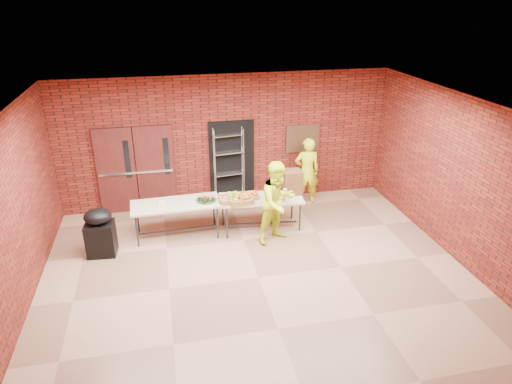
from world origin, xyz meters
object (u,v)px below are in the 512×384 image
at_px(covered_grill, 100,232).
at_px(volunteer_man, 278,202).
at_px(table_right, 261,200).
at_px(coffee_dispenser, 292,182).
at_px(volunteer_woman, 307,171).
at_px(wire_rack, 229,167).
at_px(table_left, 176,206).

distance_m(covered_grill, volunteer_man, 3.66).
height_order(table_right, volunteer_man, volunteer_man).
distance_m(coffee_dispenser, volunteer_woman, 1.22).
bearing_deg(table_right, coffee_dispenser, 13.94).
relative_size(wire_rack, volunteer_woman, 1.15).
xyz_separation_m(wire_rack, covered_grill, (-2.93, -1.81, -0.48)).
relative_size(table_right, covered_grill, 1.89).
relative_size(wire_rack, table_left, 1.02).
height_order(coffee_dispenser, volunteer_man, volunteer_man).
bearing_deg(table_left, coffee_dispenser, -1.48).
bearing_deg(volunteer_woman, coffee_dispenser, 61.53).
distance_m(table_right, volunteer_woman, 1.79).
relative_size(volunteer_woman, volunteer_man, 0.96).
bearing_deg(table_right, table_left, -176.00).
bearing_deg(wire_rack, table_right, -79.27).
xyz_separation_m(table_right, volunteer_man, (0.23, -0.57, 0.20)).
xyz_separation_m(table_right, covered_grill, (-3.40, -0.38, -0.19)).
bearing_deg(wire_rack, coffee_dispenser, -55.59).
xyz_separation_m(covered_grill, volunteer_woman, (4.81, 1.47, 0.35)).
height_order(wire_rack, table_left, wire_rack).
xyz_separation_m(wire_rack, volunteer_woman, (1.89, -0.34, -0.13)).
height_order(coffee_dispenser, covered_grill, coffee_dispenser).
height_order(covered_grill, volunteer_man, volunteer_man).
height_order(wire_rack, table_right, wire_rack).
relative_size(table_left, coffee_dispenser, 3.53).
height_order(table_left, table_right, table_left).
xyz_separation_m(table_right, coffee_dispenser, (0.73, 0.10, 0.34)).
bearing_deg(volunteer_man, volunteer_woman, 30.29).
relative_size(table_left, covered_grill, 1.91).
bearing_deg(table_right, covered_grill, -167.36).
distance_m(coffee_dispenser, volunteer_man, 0.85).
bearing_deg(table_right, volunteer_man, -62.10).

